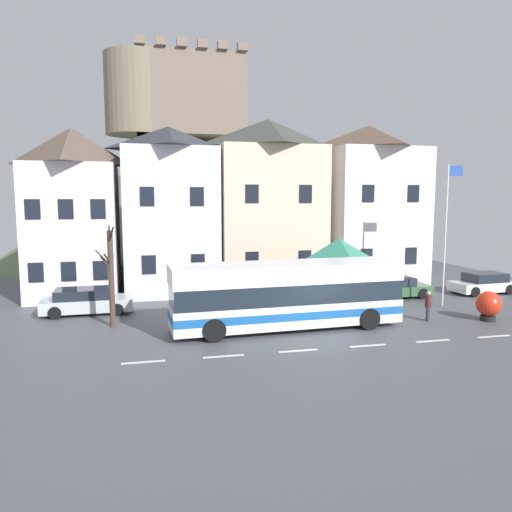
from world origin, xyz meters
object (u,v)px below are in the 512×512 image
(public_bench, at_px, (320,291))
(flagpole, at_px, (447,226))
(pedestrian_01, at_px, (369,298))
(harbour_buoy, at_px, (489,305))
(townhouse_02, at_px, (268,205))
(pedestrian_00, at_px, (428,305))
(townhouse_03, at_px, (367,205))
(townhouse_00, at_px, (74,213))
(bare_tree_00, at_px, (111,276))
(parked_car_01, at_px, (86,301))
(hilltop_castle, at_px, (189,189))
(transit_bus, at_px, (287,296))
(parked_car_00, at_px, (483,283))
(bus_shelter, at_px, (339,252))
(townhouse_01, at_px, (170,210))
(parked_car_02, at_px, (393,287))

(public_bench, distance_m, flagpole, 8.08)
(pedestrian_01, height_order, harbour_buoy, pedestrian_01)
(townhouse_02, xyz_separation_m, pedestrian_00, (5.46, -10.55, -4.76))
(harbour_buoy, bearing_deg, townhouse_03, 94.44)
(flagpole, bearing_deg, townhouse_00, 158.65)
(townhouse_03, height_order, bare_tree_00, townhouse_03)
(townhouse_00, relative_size, public_bench, 6.76)
(townhouse_02, xyz_separation_m, flagpole, (8.30, -7.63, -1.06))
(townhouse_02, distance_m, flagpole, 11.32)
(public_bench, height_order, harbour_buoy, harbour_buoy)
(parked_car_01, bearing_deg, harbour_buoy, -18.24)
(hilltop_castle, distance_m, transit_bus, 29.59)
(parked_car_00, relative_size, pedestrian_01, 2.68)
(parked_car_01, bearing_deg, parked_car_00, -0.83)
(townhouse_03, relative_size, hilltop_castle, 0.30)
(bus_shelter, xyz_separation_m, public_bench, (-0.23, 2.25, -2.63))
(townhouse_01, relative_size, hilltop_castle, 0.29)
(bus_shelter, distance_m, flagpole, 6.20)
(townhouse_01, bearing_deg, flagpole, -29.04)
(pedestrian_00, height_order, public_bench, pedestrian_00)
(pedestrian_01, bearing_deg, bus_shelter, 119.13)
(parked_car_02, bearing_deg, pedestrian_00, -101.50)
(parked_car_01, relative_size, public_bench, 3.03)
(transit_bus, xyz_separation_m, pedestrian_01, (5.08, 1.94, -0.74))
(townhouse_00, distance_m, bus_shelter, 16.36)
(townhouse_03, bearing_deg, transit_bus, -129.95)
(parked_car_02, bearing_deg, harbour_buoy, -73.95)
(townhouse_02, height_order, harbour_buoy, townhouse_02)
(townhouse_03, relative_size, transit_bus, 1.03)
(townhouse_02, height_order, hilltop_castle, hilltop_castle)
(hilltop_castle, distance_m, flagpole, 28.98)
(townhouse_00, height_order, townhouse_01, townhouse_01)
(pedestrian_00, distance_m, public_bench, 7.04)
(transit_bus, bearing_deg, pedestrian_01, 18.32)
(hilltop_castle, relative_size, transit_bus, 3.42)
(townhouse_02, distance_m, parked_car_01, 13.20)
(townhouse_02, relative_size, pedestrian_01, 7.28)
(pedestrian_00, bearing_deg, parked_car_01, 161.95)
(townhouse_01, relative_size, parked_car_02, 2.40)
(townhouse_03, bearing_deg, townhouse_02, -174.89)
(townhouse_01, height_order, harbour_buoy, townhouse_01)
(parked_car_02, distance_m, flagpole, 5.03)
(townhouse_02, relative_size, transit_bus, 1.03)
(harbour_buoy, bearing_deg, parked_car_01, 162.86)
(parked_car_00, bearing_deg, flagpole, 25.24)
(townhouse_02, height_order, bare_tree_00, townhouse_02)
(pedestrian_00, bearing_deg, bus_shelter, 128.20)
(hilltop_castle, distance_m, parked_car_02, 26.50)
(townhouse_00, bearing_deg, townhouse_02, -1.95)
(bus_shelter, height_order, parked_car_02, bus_shelter)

